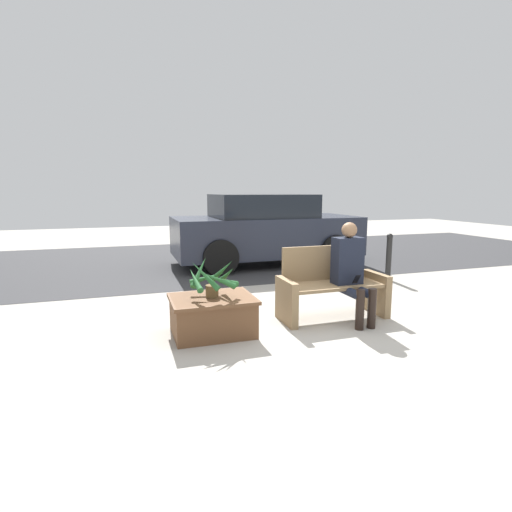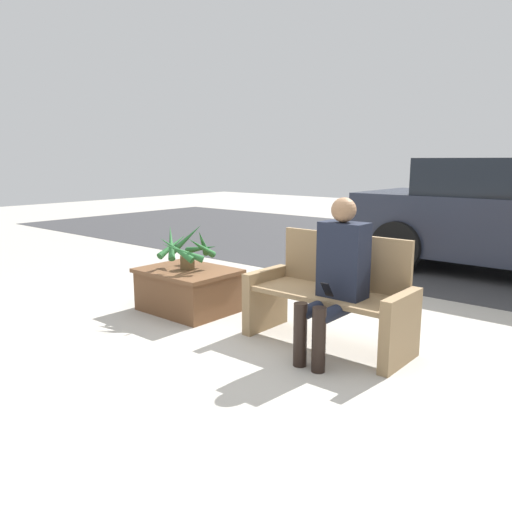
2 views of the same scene
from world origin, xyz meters
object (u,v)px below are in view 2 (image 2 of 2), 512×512
(planter_box, at_px, (188,288))
(potted_plant, at_px, (187,248))
(bench, at_px, (330,297))
(person_seated, at_px, (337,272))

(planter_box, xyz_separation_m, potted_plant, (0.01, -0.01, 0.42))
(potted_plant, bearing_deg, planter_box, 129.47)
(bench, xyz_separation_m, planter_box, (-1.63, -0.14, -0.17))
(planter_box, height_order, potted_plant, potted_plant)
(bench, xyz_separation_m, potted_plant, (-1.62, -0.15, 0.25))
(person_seated, bearing_deg, planter_box, 178.34)
(person_seated, relative_size, planter_box, 1.32)
(bench, xyz_separation_m, person_seated, (0.17, -0.20, 0.27))
(potted_plant, bearing_deg, person_seated, -1.42)
(person_seated, xyz_separation_m, planter_box, (-1.80, 0.05, -0.44))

